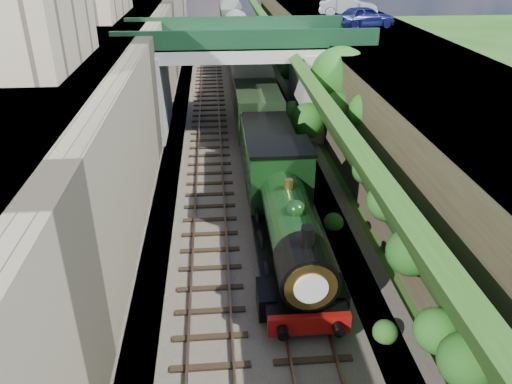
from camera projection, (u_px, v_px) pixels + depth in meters
name	position (u px, v px, depth m)	size (l,w,h in m)	color
trackbed	(241.00, 150.00, 31.58)	(10.00, 90.00, 0.20)	#473F38
retaining_wall	(148.00, 100.00, 29.63)	(1.00, 90.00, 7.00)	#756B56
street_plateau_left	(88.00, 101.00, 29.36)	(6.00, 90.00, 7.00)	#262628
street_plateau_right	(393.00, 100.00, 30.93)	(8.00, 90.00, 6.25)	#262628
embankment_slope	(320.00, 107.00, 30.93)	(4.57, 90.00, 6.36)	#1E4714
track_left	(210.00, 149.00, 31.37)	(2.50, 90.00, 0.20)	black
track_right	(260.00, 147.00, 31.61)	(2.50, 90.00, 0.20)	black
road_bridge	(251.00, 72.00, 33.41)	(16.00, 6.40, 7.25)	gray
building_near	(27.00, 18.00, 21.50)	(4.00, 8.00, 4.00)	gray
tree	(341.00, 79.00, 29.35)	(3.60, 3.80, 6.60)	black
car_blue	(365.00, 17.00, 36.12)	(1.78, 4.42, 1.51)	#121751
car_silver	(348.00, 6.00, 41.37)	(1.66, 4.75, 1.57)	#9D9DA1
locomotive	(288.00, 222.00, 20.01)	(3.10, 10.22, 3.83)	black
tender	(269.00, 157.00, 26.68)	(2.70, 6.00, 3.05)	black
coach_front	(251.00, 87.00, 37.67)	(2.90, 18.00, 3.70)	black
coach_middle	(238.00, 41.00, 54.37)	(2.90, 18.00, 3.70)	black
coach_rear	(231.00, 17.00, 71.07)	(2.90, 18.00, 3.70)	black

